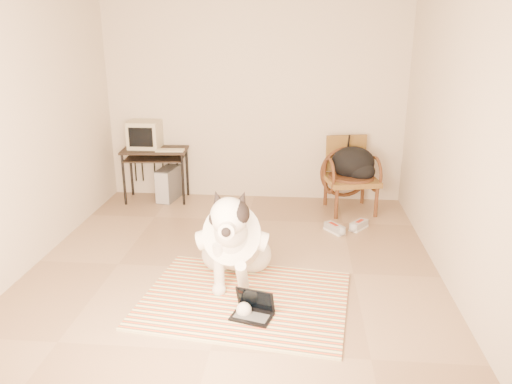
# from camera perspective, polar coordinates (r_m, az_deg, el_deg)

# --- Properties ---
(floor) EXTENTS (4.50, 4.50, 0.00)m
(floor) POSITION_cam_1_polar(r_m,az_deg,el_deg) (4.99, -2.59, -8.77)
(floor) COLOR #9B7C5F
(floor) RESTS_ON ground
(wall_back) EXTENTS (4.50, 0.00, 4.50)m
(wall_back) POSITION_cam_1_polar(r_m,az_deg,el_deg) (6.74, -0.22, 10.47)
(wall_back) COLOR beige
(wall_back) RESTS_ON floor
(wall_front) EXTENTS (4.50, 0.00, 4.50)m
(wall_front) POSITION_cam_1_polar(r_m,az_deg,el_deg) (2.42, -10.06, -4.35)
(wall_front) COLOR beige
(wall_front) RESTS_ON floor
(wall_left) EXTENTS (0.00, 4.50, 4.50)m
(wall_left) POSITION_cam_1_polar(r_m,az_deg,el_deg) (5.20, -25.39, 6.37)
(wall_left) COLOR beige
(wall_left) RESTS_ON floor
(wall_right) EXTENTS (0.00, 4.50, 4.50)m
(wall_right) POSITION_cam_1_polar(r_m,az_deg,el_deg) (4.70, 22.20, 5.68)
(wall_right) COLOR beige
(wall_right) RESTS_ON floor
(rug) EXTENTS (1.91, 1.56, 0.02)m
(rug) POSITION_cam_1_polar(r_m,az_deg,el_deg) (4.46, -1.32, -12.15)
(rug) COLOR #E7562C
(rug) RESTS_ON floor
(dog) EXTENTS (0.68, 1.41, 1.02)m
(dog) POSITION_cam_1_polar(r_m,az_deg,el_deg) (4.60, -2.52, -5.64)
(dog) COLOR silver
(dog) RESTS_ON rug
(laptop) EXTENTS (0.37, 0.31, 0.23)m
(laptop) POSITION_cam_1_polar(r_m,az_deg,el_deg) (4.19, -0.32, -13.27)
(laptop) COLOR black
(laptop) RESTS_ON rug
(computer_desk) EXTENTS (0.90, 0.55, 0.72)m
(computer_desk) POSITION_cam_1_polar(r_m,az_deg,el_deg) (6.86, -11.48, 4.00)
(computer_desk) COLOR black
(computer_desk) RESTS_ON floor
(crt_monitor) EXTENTS (0.41, 0.39, 0.36)m
(crt_monitor) POSITION_cam_1_polar(r_m,az_deg,el_deg) (6.92, -12.58, 6.45)
(crt_monitor) COLOR #BAAF91
(crt_monitor) RESTS_ON computer_desk
(desk_keyboard) EXTENTS (0.38, 0.16, 0.02)m
(desk_keyboard) POSITION_cam_1_polar(r_m,az_deg,el_deg) (6.68, -9.80, 4.72)
(desk_keyboard) COLOR #BAAF91
(desk_keyboard) RESTS_ON computer_desk
(pc_tower) EXTENTS (0.27, 0.50, 0.45)m
(pc_tower) POSITION_cam_1_polar(r_m,az_deg,el_deg) (6.96, -9.94, 0.93)
(pc_tower) COLOR #4C4C4F
(pc_tower) RESTS_ON floor
(rattan_chair) EXTENTS (0.73, 0.72, 0.94)m
(rattan_chair) POSITION_cam_1_polar(r_m,az_deg,el_deg) (6.51, 10.70, 1.98)
(rattan_chair) COLOR olive
(rattan_chair) RESTS_ON floor
(backpack) EXTENTS (0.55, 0.48, 0.41)m
(backpack) POSITION_cam_1_polar(r_m,az_deg,el_deg) (6.46, 11.18, 3.17)
(backpack) COLOR black
(backpack) RESTS_ON rattan_chair
(sneaker_left) EXTENTS (0.25, 0.28, 0.10)m
(sneaker_left) POSITION_cam_1_polar(r_m,az_deg,el_deg) (5.89, 8.95, -4.15)
(sneaker_left) COLOR white
(sneaker_left) RESTS_ON floor
(sneaker_right) EXTENTS (0.25, 0.29, 0.10)m
(sneaker_right) POSITION_cam_1_polar(r_m,az_deg,el_deg) (6.03, 11.67, -3.77)
(sneaker_right) COLOR white
(sneaker_right) RESTS_ON floor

